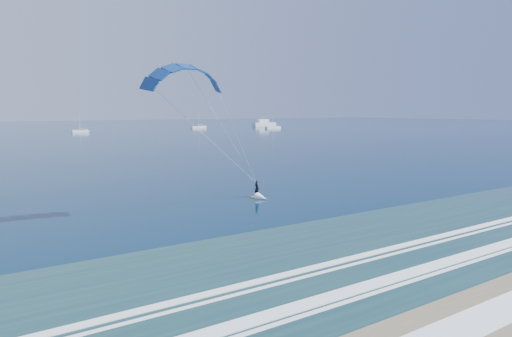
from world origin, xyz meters
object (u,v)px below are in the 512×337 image
Objects in this scene: sailboat_4 at (199,127)px; sailboat_5 at (273,127)px; sailboat_3 at (80,131)px; kitesurfer_rig at (225,131)px; motor_yacht at (264,123)px.

sailboat_5 reaches higher than sailboat_4.
sailboat_5 is (31.75, -26.60, 0.00)m from sailboat_4.
sailboat_3 is 0.81× the size of sailboat_5.
sailboat_4 reaches higher than sailboat_3.
kitesurfer_rig reaches higher than sailboat_5.
sailboat_5 is at bearing -39.95° from sailboat_4.
kitesurfer_rig is 1.13× the size of motor_yacht.
kitesurfer_rig reaches higher than motor_yacht.
kitesurfer_rig is 209.94m from sailboat_4.
sailboat_3 is 98.91m from sailboat_5.
motor_yacht is 1.58× the size of sailboat_3.
kitesurfer_rig reaches higher than sailboat_4.
sailboat_4 is at bearing 140.05° from sailboat_5.
kitesurfer_rig is 1.50× the size of sailboat_4.
sailboat_5 reaches higher than motor_yacht.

